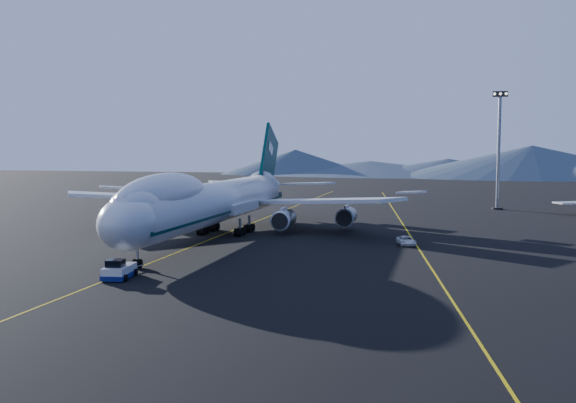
% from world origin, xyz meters
% --- Properties ---
extents(ground, '(500.00, 500.00, 0.00)m').
position_xyz_m(ground, '(0.00, 0.00, 0.00)').
color(ground, black).
rests_on(ground, ground).
extents(taxiway_line_main, '(0.25, 220.00, 0.01)m').
position_xyz_m(taxiway_line_main, '(0.00, 0.00, 0.01)').
color(taxiway_line_main, gold).
rests_on(taxiway_line_main, ground).
extents(taxiway_line_side, '(28.08, 198.09, 0.01)m').
position_xyz_m(taxiway_line_side, '(30.00, 10.00, 0.01)').
color(taxiway_line_side, gold).
rests_on(taxiway_line_side, ground).
extents(boeing_747, '(59.62, 72.43, 19.37)m').
position_xyz_m(boeing_747, '(0.00, 0.03, 5.81)').
color(boeing_747, silver).
rests_on(boeing_747, ground).
extents(pushback_tug, '(3.40, 5.27, 2.16)m').
position_xyz_m(pushback_tug, '(0.82, -32.36, 0.68)').
color(pushback_tug, silver).
rests_on(pushback_tug, ground).
extents(service_van, '(3.44, 5.18, 1.32)m').
position_xyz_m(service_van, '(30.00, -0.77, 0.66)').
color(service_van, silver).
rests_on(service_van, ground).
extents(floodlight_mast, '(3.34, 2.51, 27.05)m').
position_xyz_m(floodlight_mast, '(47.19, 59.49, 13.70)').
color(floodlight_mast, black).
rests_on(floodlight_mast, ground).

